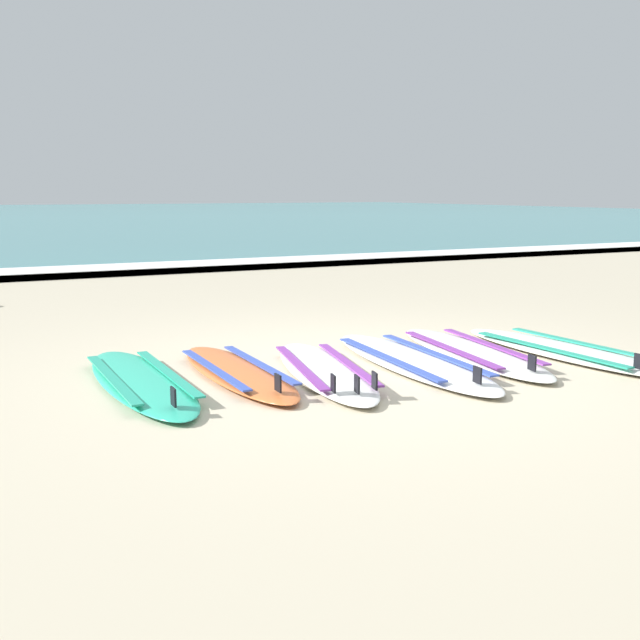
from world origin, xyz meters
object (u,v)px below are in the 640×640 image
Objects in this scene: surfboard_1 at (237,372)px; surfboard_5 at (566,351)px; surfboard_3 at (411,361)px; surfboard_0 at (141,381)px; surfboard_4 at (471,352)px; surfboard_2 at (324,370)px.

surfboard_1 is 0.85× the size of surfboard_5.
surfboard_1 is 1.33m from surfboard_3.
surfboard_4 is (2.60, -0.24, -0.00)m from surfboard_0.
surfboard_4 is 0.77m from surfboard_5.
surfboard_3 and surfboard_4 have the same top height.
surfboard_2 is at bearing 172.43° from surfboard_5.
surfboard_0 and surfboard_3 have the same top height.
surfboard_2 is 1.34m from surfboard_4.
surfboard_3 is at bearing -10.93° from surfboard_1.
surfboard_2 and surfboard_5 have the same top height.
surfboard_0 is at bearing 174.81° from surfboard_4.
surfboard_2 is at bearing -22.20° from surfboard_1.
surfboard_4 is at bearing -5.19° from surfboard_0.
surfboard_3 is 1.34m from surfboard_5.
surfboard_0 is 0.92× the size of surfboard_3.
surfboard_2 is 0.73m from surfboard_3.
surfboard_0 is 2.01m from surfboard_3.
surfboard_2 is (1.26, -0.28, 0.00)m from surfboard_0.
surfboard_1 is at bearing 157.80° from surfboard_2.
surfboard_4 and surfboard_5 have the same top height.
surfboard_0 is 0.93× the size of surfboard_5.
surfboard_3 is at bearing -1.25° from surfboard_2.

